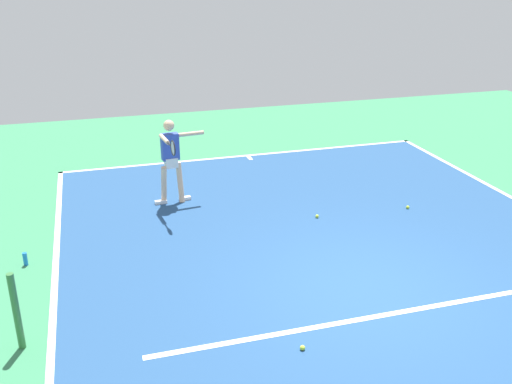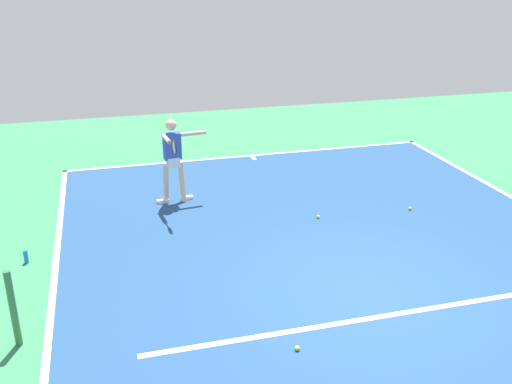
# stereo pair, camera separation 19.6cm
# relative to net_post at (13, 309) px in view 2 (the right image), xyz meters

# --- Properties ---
(ground_plane) EXTENTS (23.47, 23.47, 0.00)m
(ground_plane) POSITION_rel_net_post_xyz_m (-4.88, 0.00, -0.54)
(ground_plane) COLOR #388456
(court_surface) EXTENTS (9.16, 13.64, 0.00)m
(court_surface) POSITION_rel_net_post_xyz_m (-4.88, 0.00, -0.53)
(court_surface) COLOR navy
(court_surface) RESTS_ON ground_plane
(court_line_baseline_near) EXTENTS (9.16, 0.10, 0.01)m
(court_line_baseline_near) POSITION_rel_net_post_xyz_m (-4.88, -6.77, -0.53)
(court_line_baseline_near) COLOR white
(court_line_baseline_near) RESTS_ON ground_plane
(court_line_sideline_right) EXTENTS (0.10, 13.64, 0.01)m
(court_line_sideline_right) POSITION_rel_net_post_xyz_m (-0.35, 0.00, -0.53)
(court_line_sideline_right) COLOR white
(court_line_sideline_right) RESTS_ON ground_plane
(court_line_service) EXTENTS (6.87, 0.10, 0.01)m
(court_line_service) POSITION_rel_net_post_xyz_m (-4.88, 0.66, -0.53)
(court_line_service) COLOR white
(court_line_service) RESTS_ON ground_plane
(court_line_centre_mark) EXTENTS (0.10, 0.30, 0.01)m
(court_line_centre_mark) POSITION_rel_net_post_xyz_m (-4.88, -6.57, -0.53)
(court_line_centre_mark) COLOR white
(court_line_centre_mark) RESTS_ON ground_plane
(net_post) EXTENTS (0.09, 0.09, 1.07)m
(net_post) POSITION_rel_net_post_xyz_m (0.00, 0.00, 0.00)
(net_post) COLOR #38753D
(net_post) RESTS_ON ground_plane
(tennis_player) EXTENTS (1.08, 1.21, 1.73)m
(tennis_player) POSITION_rel_net_post_xyz_m (-2.61, -4.23, 0.46)
(tennis_player) COLOR beige
(tennis_player) RESTS_ON ground_plane
(tennis_ball_by_baseline) EXTENTS (0.07, 0.07, 0.07)m
(tennis_ball_by_baseline) POSITION_rel_net_post_xyz_m (-3.41, 1.07, -0.50)
(tennis_ball_by_baseline) COLOR #C6E53D
(tennis_ball_by_baseline) RESTS_ON ground_plane
(tennis_ball_near_player) EXTENTS (0.07, 0.07, 0.07)m
(tennis_ball_near_player) POSITION_rel_net_post_xyz_m (-7.03, -2.58, -0.50)
(tennis_ball_near_player) COLOR #CCE033
(tennis_ball_near_player) RESTS_ON ground_plane
(tennis_ball_by_sideline) EXTENTS (0.07, 0.07, 0.07)m
(tennis_ball_by_sideline) POSITION_rel_net_post_xyz_m (-5.13, -2.68, -0.50)
(tennis_ball_by_sideline) COLOR #C6E53D
(tennis_ball_by_sideline) RESTS_ON ground_plane
(water_bottle) EXTENTS (0.07, 0.07, 0.22)m
(water_bottle) POSITION_rel_net_post_xyz_m (0.11, -2.28, -0.43)
(water_bottle) COLOR blue
(water_bottle) RESTS_ON ground_plane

